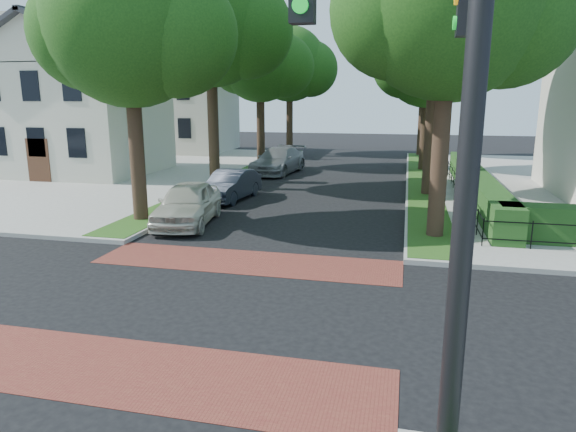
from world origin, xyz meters
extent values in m
plane|color=black|center=(0.00, 0.00, 0.00)|extent=(120.00, 120.00, 0.00)
cube|color=gray|center=(-19.50, 19.00, 0.07)|extent=(30.00, 30.00, 0.15)
cube|color=maroon|center=(0.00, 3.20, 0.01)|extent=(9.00, 2.20, 0.01)
cube|color=maroon|center=(0.00, -3.20, 0.01)|extent=(9.00, 2.20, 0.01)
cube|color=#274C15|center=(5.40, 19.10, 0.16)|extent=(1.60, 29.80, 0.02)
cube|color=#274C15|center=(-5.40, 19.10, 0.16)|extent=(1.60, 29.80, 0.02)
cylinder|color=black|center=(5.50, 7.00, 3.83)|extent=(0.56, 0.56, 7.35)
sphere|color=#173D10|center=(7.21, 7.30, 7.31)|extent=(4.65, 4.65, 4.65)
sphere|color=#173D10|center=(3.95, 6.80, 7.41)|extent=(4.34, 4.34, 4.34)
cylinder|color=black|center=(5.50, 15.00, 4.00)|extent=(0.56, 0.56, 7.70)
sphere|color=#173D10|center=(5.50, 15.00, 8.07)|extent=(6.60, 6.60, 6.60)
sphere|color=#173D10|center=(7.31, 15.30, 7.67)|extent=(4.95, 4.95, 4.95)
sphere|color=#173D10|center=(3.85, 14.80, 7.77)|extent=(4.62, 4.62, 4.62)
sphere|color=#173D10|center=(5.60, 16.65, 8.57)|extent=(4.29, 4.29, 4.29)
cylinder|color=black|center=(5.50, 24.00, 3.47)|extent=(0.56, 0.56, 6.65)
sphere|color=#173D10|center=(5.50, 24.00, 6.99)|extent=(5.80, 5.80, 5.80)
sphere|color=#173D10|center=(7.09, 24.30, 6.59)|extent=(4.35, 4.35, 4.35)
sphere|color=#173D10|center=(4.05, 23.80, 6.69)|extent=(4.06, 4.06, 4.06)
sphere|color=#173D10|center=(5.60, 25.45, 7.49)|extent=(3.77, 3.77, 3.77)
cylinder|color=black|center=(5.50, 33.00, 3.65)|extent=(0.56, 0.56, 7.00)
sphere|color=#173D10|center=(5.50, 33.00, 7.35)|extent=(6.00, 6.00, 6.00)
sphere|color=#173D10|center=(7.15, 33.30, 6.95)|extent=(4.50, 4.50, 4.50)
sphere|color=#173D10|center=(4.00, 32.80, 7.05)|extent=(4.20, 4.20, 4.20)
sphere|color=#173D10|center=(5.60, 34.50, 7.85)|extent=(3.90, 3.90, 3.90)
cylinder|color=black|center=(-5.50, 7.00, 3.65)|extent=(0.56, 0.56, 7.00)
sphere|color=#173D10|center=(-5.50, 7.00, 7.35)|extent=(6.00, 6.00, 6.00)
sphere|color=#173D10|center=(-3.85, 7.30, 6.95)|extent=(4.50, 4.50, 4.50)
sphere|color=#173D10|center=(-7.00, 6.80, 7.05)|extent=(4.20, 4.20, 4.20)
sphere|color=#173D10|center=(-5.40, 8.50, 7.85)|extent=(3.90, 3.90, 3.90)
cylinder|color=black|center=(-5.50, 15.00, 4.17)|extent=(0.56, 0.56, 8.05)
sphere|color=#173D10|center=(-5.50, 15.00, 8.43)|extent=(6.40, 6.40, 6.40)
sphere|color=#173D10|center=(-3.74, 15.30, 8.03)|extent=(4.80, 4.80, 4.80)
sphere|color=#173D10|center=(-7.10, 14.80, 8.13)|extent=(4.48, 4.48, 4.48)
sphere|color=#173D10|center=(-5.40, 16.60, 8.93)|extent=(4.16, 4.16, 4.16)
cylinder|color=black|center=(-5.50, 24.00, 3.58)|extent=(0.56, 0.56, 6.86)
sphere|color=#173D10|center=(-5.50, 24.00, 7.21)|extent=(5.60, 5.60, 5.60)
sphere|color=#173D10|center=(-3.96, 24.30, 6.81)|extent=(4.20, 4.20, 4.20)
sphere|color=#173D10|center=(-6.90, 23.80, 6.91)|extent=(3.92, 3.92, 3.92)
sphere|color=#173D10|center=(-5.40, 25.40, 7.71)|extent=(3.64, 3.64, 3.64)
cylinder|color=black|center=(-5.50, 33.00, 3.72)|extent=(0.56, 0.56, 7.14)
sphere|color=#173D10|center=(-5.50, 33.00, 7.49)|extent=(6.20, 6.20, 6.20)
sphere|color=#173D10|center=(-3.79, 33.30, 7.09)|extent=(4.65, 4.65, 4.65)
sphere|color=#173D10|center=(-7.05, 32.80, 7.19)|extent=(4.34, 4.34, 4.34)
sphere|color=#173D10|center=(-5.40, 34.55, 7.99)|extent=(4.03, 4.03, 4.03)
cube|color=#1B4818|center=(7.70, 15.00, 0.75)|extent=(1.00, 18.00, 1.20)
cube|color=beige|center=(-15.50, 18.00, 3.40)|extent=(9.00, 8.00, 6.50)
cube|color=maroon|center=(-12.80, 16.40, 8.47)|extent=(0.80, 0.80, 3.64)
cube|color=beige|center=(-15.50, 32.00, 3.40)|extent=(9.00, 8.00, 6.50)
cube|color=maroon|center=(-12.80, 30.40, 8.47)|extent=(0.80, 0.80, 3.64)
cylinder|color=black|center=(5.10, -4.60, 4.15)|extent=(0.26, 0.26, 8.00)
cylinder|color=#0CB226|center=(3.20, -4.73, 5.73)|extent=(0.18, 0.05, 0.18)
cylinder|color=#0CB226|center=(4.97, -2.90, 5.73)|extent=(0.05, 0.18, 0.18)
imported|color=beige|center=(-3.60, 7.15, 0.81)|extent=(2.59, 4.96, 1.61)
imported|color=#1D222B|center=(-3.60, 12.06, 0.71)|extent=(1.93, 4.44, 1.42)
imported|color=gray|center=(-3.54, 21.10, 0.82)|extent=(2.93, 5.86, 1.63)
camera|label=1|loc=(4.42, -10.61, 4.74)|focal=32.00mm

